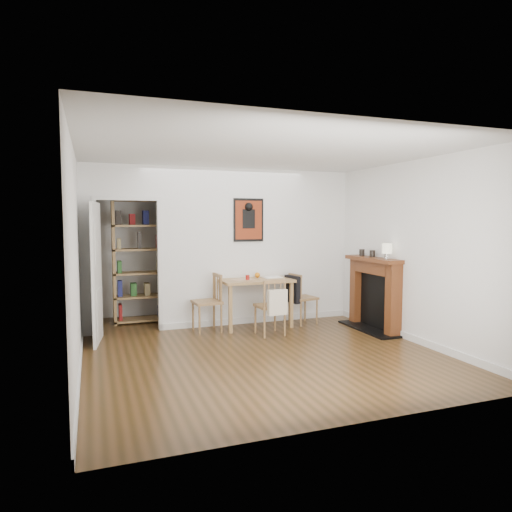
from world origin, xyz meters
name	(u,v)px	position (x,y,z in m)	size (l,w,h in m)	color
ground	(253,346)	(0.00, 0.00, 0.00)	(5.20, 5.20, 0.00)	#51341A
room_shell	(231,247)	(0.10, 1.34, 1.30)	(5.20, 5.20, 5.20)	silver
dining_table	(255,285)	(0.43, 1.10, 0.69)	(1.16, 0.74, 0.79)	#A0754A
chair_left	(207,303)	(-0.40, 1.03, 0.46)	(0.49, 0.49, 0.91)	#9E7549
chair_right	(302,298)	(1.24, 1.00, 0.45)	(0.55, 0.50, 0.86)	#9E7549
chair_front	(270,306)	(0.46, 0.48, 0.44)	(0.46, 0.52, 0.87)	#9E7549
bookshelf	(140,261)	(-1.31, 2.07, 1.05)	(0.89, 0.36, 2.12)	#A0754A
fireplace	(375,291)	(2.16, 0.25, 0.62)	(0.45, 1.25, 1.16)	#5E2E16
red_glass	(248,277)	(0.27, 1.02, 0.83)	(0.06, 0.06, 0.08)	maroon
orange_fruit	(257,275)	(0.53, 1.25, 0.83)	(0.09, 0.09, 0.09)	orange
placemat	(242,279)	(0.21, 1.10, 0.79)	(0.36, 0.27, 0.00)	#C0B39E
notebook	(272,277)	(0.75, 1.15, 0.80)	(0.30, 0.22, 0.02)	white
mantel_lamp	(387,249)	(2.12, -0.10, 1.31)	(0.15, 0.15, 0.24)	silver
ceramic_jar_a	(372,254)	(2.16, 0.34, 1.21)	(0.09, 0.09, 0.11)	black
ceramic_jar_b	(362,253)	(2.12, 0.58, 1.22)	(0.09, 0.09, 0.11)	black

